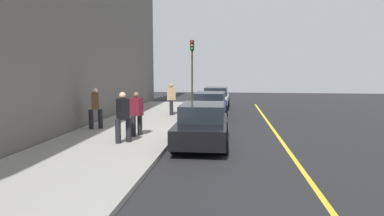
{
  "coord_description": "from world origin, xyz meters",
  "views": [
    {
      "loc": [
        13.05,
        1.17,
        2.79
      ],
      "look_at": [
        1.27,
        -0.19,
        1.42
      ],
      "focal_mm": 30.98,
      "sensor_mm": 36.0,
      "label": 1
    }
  ],
  "objects_px": {
    "pedestrian_tan_coat": "(171,98)",
    "parked_car_black": "(202,124)",
    "pedestrian_black_coat": "(123,116)",
    "parked_car_navy": "(210,106)",
    "traffic_light_pole": "(192,63)",
    "parked_car_silver": "(216,98)",
    "pedestrian_burgundy_coat": "(136,113)",
    "pedestrian_brown_coat": "(95,107)"
  },
  "relations": [
    {
      "from": "pedestrian_tan_coat",
      "to": "pedestrian_brown_coat",
      "type": "relative_size",
      "value": 1.0
    },
    {
      "from": "pedestrian_burgundy_coat",
      "to": "pedestrian_black_coat",
      "type": "relative_size",
      "value": 0.95
    },
    {
      "from": "pedestrian_tan_coat",
      "to": "traffic_light_pole",
      "type": "height_order",
      "value": "traffic_light_pole"
    },
    {
      "from": "pedestrian_tan_coat",
      "to": "pedestrian_burgundy_coat",
      "type": "bearing_deg",
      "value": -2.36
    },
    {
      "from": "parked_car_black",
      "to": "parked_car_navy",
      "type": "bearing_deg",
      "value": -178.94
    },
    {
      "from": "pedestrian_black_coat",
      "to": "pedestrian_tan_coat",
      "type": "bearing_deg",
      "value": 177.05
    },
    {
      "from": "parked_car_silver",
      "to": "pedestrian_tan_coat",
      "type": "bearing_deg",
      "value": -25.23
    },
    {
      "from": "parked_car_black",
      "to": "pedestrian_brown_coat",
      "type": "bearing_deg",
      "value": -110.9
    },
    {
      "from": "parked_car_black",
      "to": "pedestrian_tan_coat",
      "type": "height_order",
      "value": "pedestrian_tan_coat"
    },
    {
      "from": "parked_car_black",
      "to": "pedestrian_tan_coat",
      "type": "xyz_separation_m",
      "value": [
        -6.93,
        -2.43,
        0.38
      ]
    },
    {
      "from": "pedestrian_brown_coat",
      "to": "parked_car_black",
      "type": "bearing_deg",
      "value": 69.1
    },
    {
      "from": "parked_car_navy",
      "to": "pedestrian_black_coat",
      "type": "relative_size",
      "value": 2.49
    },
    {
      "from": "parked_car_black",
      "to": "parked_car_silver",
      "type": "bearing_deg",
      "value": -179.94
    },
    {
      "from": "parked_car_black",
      "to": "pedestrian_burgundy_coat",
      "type": "distance_m",
      "value": 2.77
    },
    {
      "from": "pedestrian_tan_coat",
      "to": "pedestrian_brown_coat",
      "type": "height_order",
      "value": "pedestrian_tan_coat"
    },
    {
      "from": "parked_car_silver",
      "to": "pedestrian_brown_coat",
      "type": "bearing_deg",
      "value": -26.02
    },
    {
      "from": "parked_car_black",
      "to": "pedestrian_burgundy_coat",
      "type": "height_order",
      "value": "pedestrian_burgundy_coat"
    },
    {
      "from": "pedestrian_black_coat",
      "to": "parked_car_navy",
      "type": "bearing_deg",
      "value": 159.19
    },
    {
      "from": "parked_car_silver",
      "to": "parked_car_black",
      "type": "xyz_separation_m",
      "value": [
        12.06,
        0.01,
        0.0
      ]
    },
    {
      "from": "pedestrian_tan_coat",
      "to": "parked_car_black",
      "type": "bearing_deg",
      "value": 19.32
    },
    {
      "from": "pedestrian_black_coat",
      "to": "traffic_light_pole",
      "type": "height_order",
      "value": "traffic_light_pole"
    },
    {
      "from": "parked_car_navy",
      "to": "parked_car_black",
      "type": "height_order",
      "value": "same"
    },
    {
      "from": "parked_car_silver",
      "to": "parked_car_navy",
      "type": "bearing_deg",
      "value": -1.05
    },
    {
      "from": "pedestrian_brown_coat",
      "to": "pedestrian_tan_coat",
      "type": "bearing_deg",
      "value": 153.19
    },
    {
      "from": "pedestrian_tan_coat",
      "to": "parked_car_silver",
      "type": "bearing_deg",
      "value": 154.77
    },
    {
      "from": "pedestrian_tan_coat",
      "to": "pedestrian_brown_coat",
      "type": "bearing_deg",
      "value": -26.81
    },
    {
      "from": "parked_car_silver",
      "to": "pedestrian_black_coat",
      "type": "bearing_deg",
      "value": -12.39
    },
    {
      "from": "pedestrian_burgundy_coat",
      "to": "pedestrian_brown_coat",
      "type": "relative_size",
      "value": 0.96
    },
    {
      "from": "parked_car_navy",
      "to": "traffic_light_pole",
      "type": "height_order",
      "value": "traffic_light_pole"
    },
    {
      "from": "parked_car_navy",
      "to": "pedestrian_tan_coat",
      "type": "relative_size",
      "value": 2.49
    },
    {
      "from": "pedestrian_burgundy_coat",
      "to": "parked_car_black",
      "type": "bearing_deg",
      "value": 78.66
    },
    {
      "from": "parked_car_black",
      "to": "traffic_light_pole",
      "type": "height_order",
      "value": "traffic_light_pole"
    },
    {
      "from": "pedestrian_tan_coat",
      "to": "traffic_light_pole",
      "type": "bearing_deg",
      "value": 167.57
    },
    {
      "from": "parked_car_navy",
      "to": "pedestrian_burgundy_coat",
      "type": "height_order",
      "value": "pedestrian_burgundy_coat"
    },
    {
      "from": "parked_car_navy",
      "to": "pedestrian_tan_coat",
      "type": "xyz_separation_m",
      "value": [
        -0.55,
        -2.31,
        0.38
      ]
    },
    {
      "from": "pedestrian_tan_coat",
      "to": "pedestrian_black_coat",
      "type": "height_order",
      "value": "pedestrian_tan_coat"
    },
    {
      "from": "pedestrian_tan_coat",
      "to": "pedestrian_burgundy_coat",
      "type": "xyz_separation_m",
      "value": [
        6.39,
        -0.26,
        -0.05
      ]
    },
    {
      "from": "parked_car_navy",
      "to": "pedestrian_burgundy_coat",
      "type": "bearing_deg",
      "value": -23.78
    },
    {
      "from": "traffic_light_pole",
      "to": "parked_car_silver",
      "type": "bearing_deg",
      "value": 132.03
    },
    {
      "from": "pedestrian_burgundy_coat",
      "to": "pedestrian_brown_coat",
      "type": "bearing_deg",
      "value": -120.79
    },
    {
      "from": "pedestrian_brown_coat",
      "to": "traffic_light_pole",
      "type": "bearing_deg",
      "value": 158.94
    },
    {
      "from": "traffic_light_pole",
      "to": "pedestrian_brown_coat",
      "type": "bearing_deg",
      "value": -21.06
    }
  ]
}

